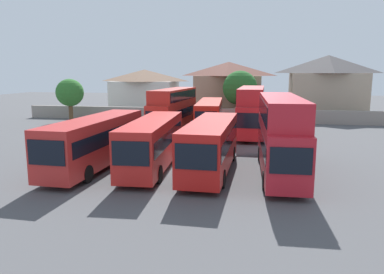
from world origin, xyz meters
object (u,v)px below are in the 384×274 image
at_px(tree_behind_wall, 70,93).
at_px(bus_7, 251,109).
at_px(tree_left_of_lot, 240,88).
at_px(bus_4, 281,131).
at_px(bus_5, 173,108).
at_px(house_terrace_left, 145,91).
at_px(bus_3, 211,143).
at_px(bus_6, 210,115).
at_px(house_terrace_right, 327,86).
at_px(bus_1, 96,139).
at_px(house_terrace_centre, 228,88).
at_px(bus_2, 153,141).

bearing_deg(tree_behind_wall, bus_7, -16.51).
bearing_deg(tree_left_of_lot, tree_behind_wall, -166.38).
relative_size(bus_4, tree_left_of_lot, 1.69).
height_order(bus_5, house_terrace_left, house_terrace_left).
distance_m(bus_3, bus_6, 15.97).
bearing_deg(house_terrace_right, bus_7, -120.77).
height_order(bus_1, bus_4, bus_4).
height_order(bus_1, house_terrace_right, house_terrace_right).
xyz_separation_m(bus_3, bus_4, (4.55, 0.44, 0.89)).
bearing_deg(house_terrace_left, tree_left_of_lot, -22.55).
bearing_deg(tree_behind_wall, bus_1, -58.31).
relative_size(bus_4, tree_behind_wall, 2.01).
bearing_deg(house_terrace_centre, bus_6, -92.27).
bearing_deg(bus_2, house_terrace_right, 149.33).
xyz_separation_m(bus_7, tree_left_of_lot, (-1.80, 12.76, 1.59)).
bearing_deg(bus_6, bus_3, 3.66).
height_order(bus_1, house_terrace_centre, house_terrace_centre).
bearing_deg(bus_5, tree_left_of_lot, 157.30).
height_order(bus_2, bus_4, bus_4).
bearing_deg(tree_behind_wall, tree_left_of_lot, 13.62).
xyz_separation_m(bus_4, house_terrace_centre, (-5.96, 32.82, 1.31)).
xyz_separation_m(bus_1, bus_7, (10.58, 15.29, 0.86)).
relative_size(bus_1, tree_left_of_lot, 1.73).
height_order(bus_7, tree_behind_wall, tree_behind_wall).
height_order(bus_3, tree_left_of_lot, tree_left_of_lot).
bearing_deg(bus_4, tree_left_of_lot, -173.69).
bearing_deg(bus_3, bus_1, -87.81).
height_order(bus_7, house_terrace_left, house_terrace_left).
bearing_deg(house_terrace_centre, bus_7, -78.09).
bearing_deg(bus_6, bus_7, 77.90).
relative_size(bus_3, bus_4, 0.94).
relative_size(bus_3, house_terrace_right, 1.00).
height_order(bus_7, house_terrace_centre, house_terrace_centre).
distance_m(bus_1, house_terrace_left, 35.39).
xyz_separation_m(bus_1, bus_5, (2.14, 15.29, 0.74)).
xyz_separation_m(bus_1, bus_2, (4.06, 0.38, -0.04)).
height_order(bus_6, house_terrace_left, house_terrace_left).
height_order(bus_1, bus_5, bus_5).
distance_m(bus_4, tree_behind_wall, 34.58).
relative_size(bus_1, house_terrace_centre, 1.15).
xyz_separation_m(house_terrace_right, tree_left_of_lot, (-12.51, -5.21, -0.19)).
xyz_separation_m(bus_5, house_terrace_right, (19.15, 17.98, 1.89)).
distance_m(bus_2, bus_3, 4.12).
distance_m(tree_left_of_lot, tree_behind_wall, 23.37).
distance_m(bus_2, tree_left_of_lot, 28.19).
bearing_deg(bus_3, tree_behind_wall, -134.00).
xyz_separation_m(house_terrace_centre, tree_behind_wall, (-20.69, -10.81, -0.30)).
relative_size(bus_2, house_terrace_left, 1.05).
height_order(house_terrace_left, house_terrace_centre, house_terrace_centre).
height_order(bus_1, tree_behind_wall, tree_behind_wall).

